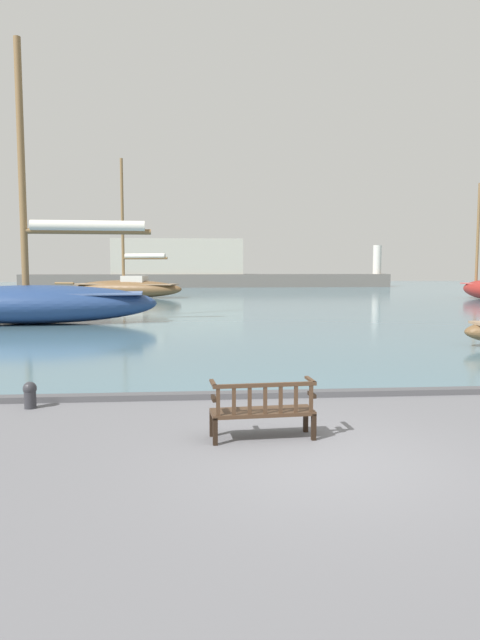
% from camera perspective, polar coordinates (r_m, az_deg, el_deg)
% --- Properties ---
extents(ground_plane, '(160.00, 160.00, 0.00)m').
position_cam_1_polar(ground_plane, '(8.20, 8.74, -13.75)').
color(ground_plane, slate).
extents(harbor_water, '(100.00, 80.00, 0.08)m').
position_cam_1_polar(harbor_water, '(51.63, -2.68, 2.56)').
color(harbor_water, slate).
rests_on(harbor_water, ground).
extents(quay_edge_kerb, '(40.00, 0.30, 0.12)m').
position_cam_1_polar(quay_edge_kerb, '(11.82, 4.37, -7.39)').
color(quay_edge_kerb, '#4C4C50').
rests_on(quay_edge_kerb, ground).
extents(park_bench, '(1.64, 0.65, 0.92)m').
position_cam_1_polar(park_bench, '(8.94, 2.29, -8.91)').
color(park_bench, black).
rests_on(park_bench, ground).
extents(sailboat_nearest_port, '(10.94, 5.11, 11.04)m').
position_cam_1_polar(sailboat_nearest_port, '(46.94, -11.24, 3.29)').
color(sailboat_nearest_port, brown).
rests_on(sailboat_nearest_port, harbor_water).
extents(sailboat_outer_port, '(13.15, 3.82, 12.37)m').
position_cam_1_polar(sailboat_outer_port, '(27.16, -19.93, 1.90)').
color(sailboat_outer_port, navy).
rests_on(sailboat_outer_port, harbor_water).
extents(mooring_bollard, '(0.26, 0.26, 0.51)m').
position_cam_1_polar(mooring_bollard, '(11.54, -20.26, -6.93)').
color(mooring_bollard, '#2D2D33').
rests_on(mooring_bollard, ground).
extents(far_breakwater, '(43.55, 2.40, 5.80)m').
position_cam_1_polar(far_breakwater, '(67.80, -4.29, 4.97)').
color(far_breakwater, '#66605B').
rests_on(far_breakwater, ground).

